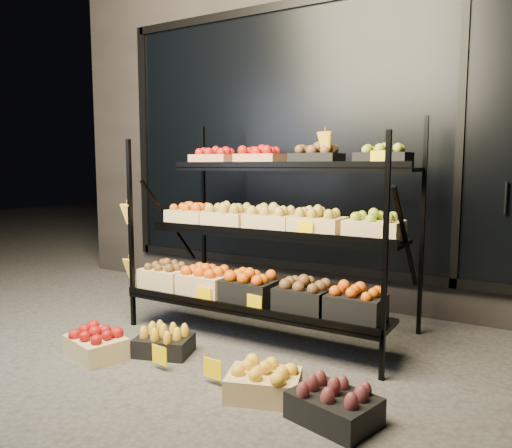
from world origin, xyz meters
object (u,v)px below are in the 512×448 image
Objects in this scene: display_rack at (267,232)px; floor_crate_left at (96,343)px; floor_crate_midleft at (164,342)px; floor_crate_midright at (264,381)px.

display_rack reaches higher than floor_crate_left.
display_rack reaches higher than floor_crate_midleft.
display_rack is 4.56× the size of floor_crate_midright.
display_rack is 1.46m from floor_crate_left.
floor_crate_midright is (1.29, 0.06, 0.00)m from floor_crate_left.
floor_crate_midleft is at bearing -115.79° from display_rack.
floor_crate_left and floor_crate_midright have the same top height.
floor_crate_midleft is at bearing 148.25° from floor_crate_midright.
floor_crate_left reaches higher than floor_crate_midleft.
floor_crate_midleft is at bearing 50.90° from floor_crate_left.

